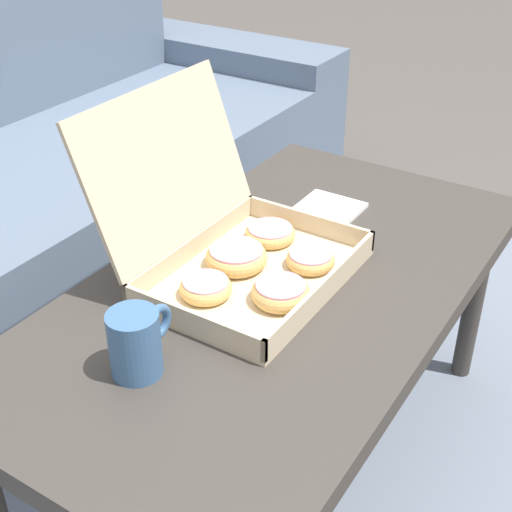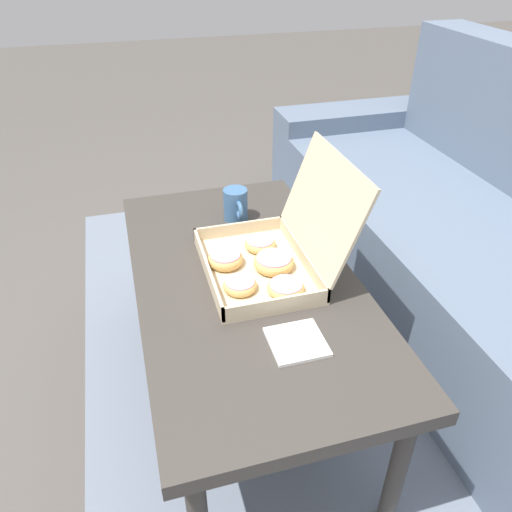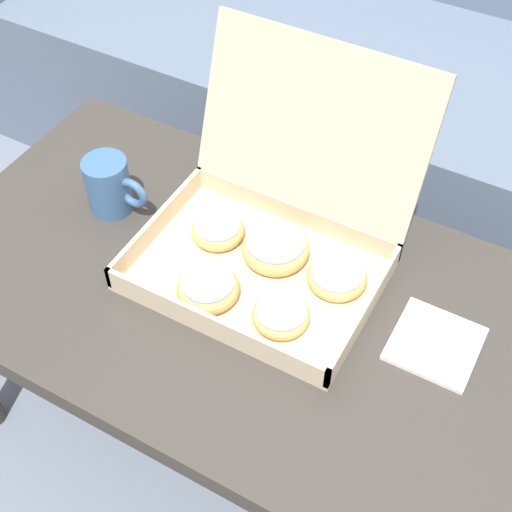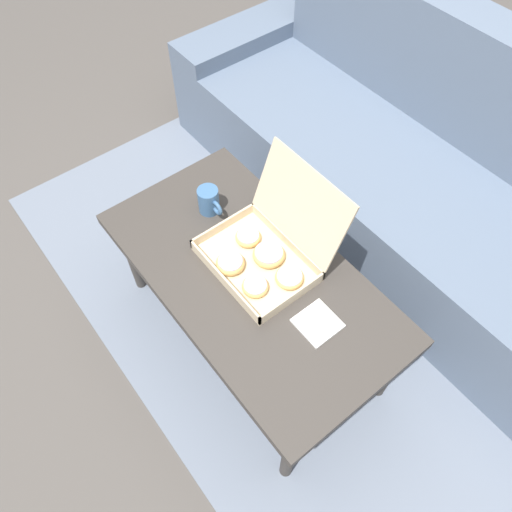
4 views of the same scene
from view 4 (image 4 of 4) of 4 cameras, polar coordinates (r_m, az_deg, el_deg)
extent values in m
plane|color=#514C47|center=(2.15, 2.33, -6.97)|extent=(12.00, 12.00, 0.00)
cube|color=slate|center=(2.26, 8.20, -2.69)|extent=(2.68, 1.88, 0.01)
cube|color=slate|center=(2.28, 15.28, 4.87)|extent=(2.08, 0.60, 0.43)
cube|color=slate|center=(2.38, 23.17, 13.00)|extent=(2.08, 0.20, 0.92)
cube|color=slate|center=(2.90, -0.87, 20.48)|extent=(0.24, 0.80, 0.52)
cube|color=#3D3833|center=(1.72, -0.60, -2.32)|extent=(1.11, 0.59, 0.04)
cylinder|color=#3D3833|center=(2.11, -13.97, -0.14)|extent=(0.04, 0.04, 0.43)
cylinder|color=#3D3833|center=(1.73, 3.74, -21.83)|extent=(0.04, 0.04, 0.43)
cylinder|color=#3D3833|center=(2.24, -3.64, 6.00)|extent=(0.04, 0.04, 0.43)
cylinder|color=#3D3833|center=(1.88, 14.99, -12.46)|extent=(0.04, 0.04, 0.43)
cube|color=beige|center=(1.72, 0.00, -0.88)|extent=(0.39, 0.28, 0.01)
cube|color=beige|center=(1.66, -3.68, -2.80)|extent=(0.39, 0.01, 0.04)
cube|color=beige|center=(1.75, 3.48, 1.84)|extent=(0.39, 0.01, 0.04)
cube|color=beige|center=(1.79, -3.78, 3.52)|extent=(0.01, 0.28, 0.04)
cube|color=beige|center=(1.62, 4.18, -4.76)|extent=(0.01, 0.28, 0.04)
cube|color=beige|center=(1.66, 5.09, 5.85)|extent=(0.39, 0.10, 0.26)
torus|color=#E0B266|center=(1.76, -0.90, 2.16)|extent=(0.09, 0.09, 0.03)
cylinder|color=pink|center=(1.76, -0.91, 2.33)|extent=(0.08, 0.08, 0.01)
torus|color=#E0B266|center=(1.70, -2.94, -0.85)|extent=(0.10, 0.10, 0.03)
cylinder|color=pink|center=(1.69, -2.95, -0.66)|extent=(0.08, 0.08, 0.02)
torus|color=#E0B266|center=(1.65, -0.08, -3.52)|extent=(0.09, 0.09, 0.03)
cylinder|color=pink|center=(1.64, -0.08, -3.37)|extent=(0.08, 0.08, 0.01)
torus|color=#E0B266|center=(1.67, 3.84, -2.48)|extent=(0.10, 0.10, 0.03)
cylinder|color=pink|center=(1.66, 3.85, -2.33)|extent=(0.08, 0.08, 0.01)
torus|color=#E0B266|center=(1.71, 1.47, 0.14)|extent=(0.11, 0.11, 0.04)
cylinder|color=pink|center=(1.71, 1.48, 0.34)|extent=(0.10, 0.10, 0.02)
cylinder|color=#3D6693|center=(1.84, -5.45, 6.36)|extent=(0.08, 0.08, 0.10)
torus|color=#3D6693|center=(1.81, -4.51, 5.50)|extent=(0.06, 0.01, 0.06)
cube|color=white|center=(1.61, 7.05, -7.61)|extent=(0.13, 0.13, 0.01)
camera|label=1|loc=(1.80, -36.59, 21.57)|focal=50.00mm
camera|label=2|loc=(0.76, 43.06, -33.59)|focal=35.00mm
camera|label=3|loc=(0.67, -25.71, -6.66)|focal=50.00mm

